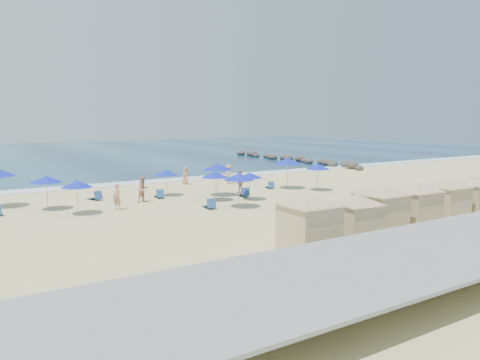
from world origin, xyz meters
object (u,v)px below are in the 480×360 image
object	(u,v)px
umbrella_5	(239,177)
beachgoer_1	(143,189)
cabana_1	(356,212)
cabana_2	(381,203)
umbrella_6	(217,167)
beachgoer_2	(240,182)
cabana_3	(416,199)
cabana_5	(470,191)
cabana_0	(309,215)
cabana_4	(446,194)
umbrella_8	(288,161)
umbrella_9	(318,167)
beachgoer_3	(229,174)
umbrella_4	(215,175)
trash_bin	(316,213)
beachgoer_4	(185,176)
umbrella_7	(250,175)
umbrella_3	(166,173)
beachgoer_0	(117,197)
umbrella_2	(77,184)
rock_jetty	(292,159)
umbrella_1	(46,179)

from	to	relation	value
umbrella_5	beachgoer_1	xyz separation A→B (m)	(-4.62, 5.41, -1.17)
cabana_1	cabana_2	size ratio (longest dim) A/B	0.90
umbrella_6	cabana_2	bearing A→B (deg)	-85.47
beachgoer_2	cabana_1	bearing A→B (deg)	-22.33
cabana_3	cabana_5	bearing A→B (deg)	2.63
cabana_0	cabana_1	bearing A→B (deg)	1.00
cabana_1	cabana_4	size ratio (longest dim) A/B	0.94
cabana_1	umbrella_8	world-z (taller)	umbrella_8
umbrella_9	beachgoer_3	distance (m)	8.44
cabana_3	umbrella_4	bearing A→B (deg)	111.08
trash_bin	umbrella_5	world-z (taller)	umbrella_5
cabana_0	umbrella_6	distance (m)	15.98
umbrella_8	umbrella_9	size ratio (longest dim) A/B	1.18
beachgoer_4	cabana_0	bearing A→B (deg)	-118.32
umbrella_7	beachgoer_3	bearing A→B (deg)	69.12
beachgoer_3	cabana_0	bearing A→B (deg)	139.23
cabana_5	beachgoer_4	size ratio (longest dim) A/B	2.71
cabana_2	cabana_3	distance (m)	2.64
trash_bin	umbrella_3	distance (m)	13.27
beachgoer_0	cabana_4	bearing A→B (deg)	15.90
cabana_3	umbrella_2	distance (m)	19.89
beachgoer_1	umbrella_3	bearing A→B (deg)	17.02
cabana_1	beachgoer_3	xyz separation A→B (m)	(5.25, 20.50, -0.59)
beachgoer_3	beachgoer_4	size ratio (longest dim) A/B	1.11
rock_jetty	umbrella_7	bearing A→B (deg)	-134.48
cabana_4	umbrella_8	world-z (taller)	cabana_4
cabana_3	rock_jetty	bearing A→B (deg)	60.88
beachgoer_1	beachgoer_2	distance (m)	7.94
cabana_0	umbrella_1	xyz separation A→B (m)	(-7.97, 16.54, 0.34)
beachgoer_1	beachgoer_2	xyz separation A→B (m)	(7.93, -0.31, -0.01)
beachgoer_0	beachgoer_2	world-z (taller)	beachgoer_2
umbrella_4	umbrella_8	world-z (taller)	umbrella_8
trash_bin	cabana_5	distance (m)	9.63
umbrella_1	beachgoer_2	world-z (taller)	umbrella_1
rock_jetty	beachgoer_0	size ratio (longest dim) A/B	15.57
umbrella_4	umbrella_7	distance (m)	2.54
umbrella_1	beachgoer_0	size ratio (longest dim) A/B	1.36
umbrella_6	umbrella_9	world-z (taller)	umbrella_6
cabana_4	umbrella_5	xyz separation A→B (m)	(-8.14, 9.75, 0.53)
cabana_0	beachgoer_2	bearing A→B (deg)	68.12
trash_bin	umbrella_7	bearing A→B (deg)	95.23
rock_jetty	beachgoer_3	xyz separation A→B (m)	(-18.89, -14.34, 0.53)
cabana_1	cabana_2	world-z (taller)	cabana_2
umbrella_2	umbrella_4	bearing A→B (deg)	-2.09
trash_bin	cabana_1	bearing A→B (deg)	-102.84
cabana_4	umbrella_4	bearing A→B (deg)	122.57
umbrella_3	cabana_1	bearing A→B (deg)	-82.82
umbrella_3	beachgoer_3	xyz separation A→B (m)	(7.44, 3.08, -0.91)
umbrella_4	cabana_0	bearing A→B (deg)	-101.95
cabana_4	umbrella_3	distance (m)	19.64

